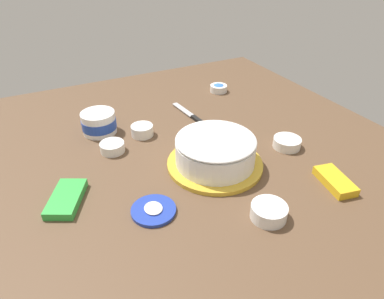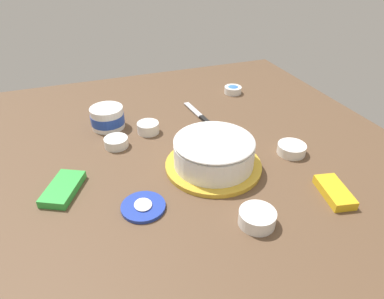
{
  "view_description": "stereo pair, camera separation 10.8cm",
  "coord_description": "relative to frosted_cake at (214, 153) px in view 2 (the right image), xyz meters",
  "views": [
    {
      "loc": [
        -0.84,
        0.38,
        0.63
      ],
      "look_at": [
        -0.04,
        -0.03,
        0.04
      ],
      "focal_mm": 31.51,
      "sensor_mm": 36.0,
      "label": 1
    },
    {
      "loc": [
        -0.89,
        0.29,
        0.63
      ],
      "look_at": [
        -0.04,
        -0.03,
        0.04
      ],
      "focal_mm": 31.51,
      "sensor_mm": 36.0,
      "label": 2
    }
  ],
  "objects": [
    {
      "name": "candy_box_upper",
      "position": [
        0.04,
        0.45,
        -0.04
      ],
      "size": [
        0.17,
        0.14,
        0.02
      ],
      "primitive_type": "cube",
      "rotation": [
        0.0,
        0.0,
        -0.48
      ],
      "color": "green",
      "rests_on": "ground_plane"
    },
    {
      "name": "spreading_knife",
      "position": [
        0.32,
        -0.08,
        -0.05
      ],
      "size": [
        0.24,
        0.04,
        0.01
      ],
      "color": "silver",
      "rests_on": "ground_plane"
    },
    {
      "name": "sprinkle_bowl_pink",
      "position": [
        0.23,
        0.27,
        -0.03
      ],
      "size": [
        0.08,
        0.08,
        0.03
      ],
      "color": "white",
      "rests_on": "ground_plane"
    },
    {
      "name": "sprinkle_bowl_yellow",
      "position": [
        -0.26,
        -0.01,
        -0.03
      ],
      "size": [
        0.09,
        0.09,
        0.04
      ],
      "color": "white",
      "rests_on": "ground_plane"
    },
    {
      "name": "sprinkle_bowl_blue",
      "position": [
        0.5,
        -0.31,
        -0.03
      ],
      "size": [
        0.08,
        0.08,
        0.03
      ],
      "color": "white",
      "rests_on": "ground_plane"
    },
    {
      "name": "sprinkle_bowl_orange",
      "position": [
        -0.02,
        -0.27,
        -0.03
      ],
      "size": [
        0.09,
        0.09,
        0.03
      ],
      "color": "white",
      "rests_on": "ground_plane"
    },
    {
      "name": "sprinkle_bowl_green",
      "position": [
        0.28,
        0.14,
        -0.03
      ],
      "size": [
        0.08,
        0.08,
        0.04
      ],
      "color": "white",
      "rests_on": "ground_plane"
    },
    {
      "name": "ground_plane",
      "position": [
        0.1,
        0.07,
        -0.05
      ],
      "size": [
        1.54,
        1.54,
        0.0
      ],
      "primitive_type": "plane",
      "color": "brown"
    },
    {
      "name": "frosted_cake",
      "position": [
        0.0,
        0.0,
        0.0
      ],
      "size": [
        0.3,
        0.3,
        0.11
      ],
      "color": "gold",
      "rests_on": "ground_plane"
    },
    {
      "name": "frosting_tub_lid",
      "position": [
        -0.11,
        0.25,
        -0.05
      ],
      "size": [
        0.12,
        0.12,
        0.02
      ],
      "color": "#233DAD",
      "rests_on": "ground_plane"
    },
    {
      "name": "candy_box_lower",
      "position": [
        -0.24,
        -0.26,
        -0.04
      ],
      "size": [
        0.14,
        0.09,
        0.03
      ],
      "primitive_type": "cube",
      "rotation": [
        0.0,
        0.0,
        -0.2
      ],
      "color": "yellow",
      "rests_on": "ground_plane"
    },
    {
      "name": "frosting_tub",
      "position": [
        0.37,
        0.27,
        -0.01
      ],
      "size": [
        0.12,
        0.12,
        0.08
      ],
      "color": "white",
      "rests_on": "ground_plane"
    }
  ]
}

